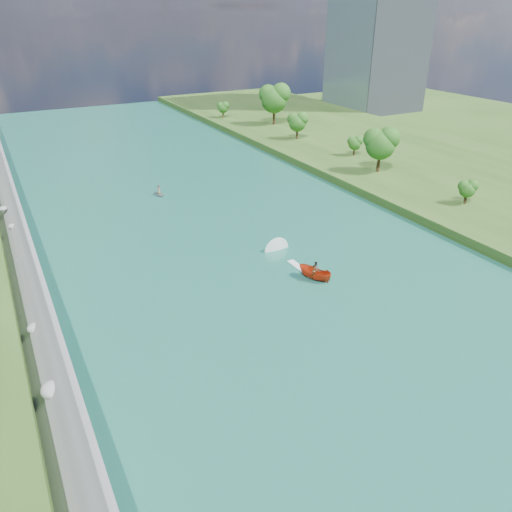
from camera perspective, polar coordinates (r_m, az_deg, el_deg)
ground at (r=49.76m, az=9.96°, el=-9.65°), size 260.00×260.00×0.00m
river_water at (r=64.04m, az=-0.87°, el=-0.34°), size 55.00×240.00×0.10m
berm_east at (r=95.37m, az=26.75°, el=6.48°), size 44.00×240.00×1.50m
riprap_bank at (r=57.11m, az=-24.34°, el=-4.56°), size 3.61×236.00×4.05m
office_tower at (r=166.14m, az=14.10°, el=26.30°), size 22.00×22.00×60.00m
trees_east at (r=91.30m, az=19.67°, el=10.70°), size 17.66×141.03×11.97m
motorboat at (r=60.41m, az=5.97°, el=-1.45°), size 3.60×19.05×2.08m
raft at (r=87.50m, az=-11.02°, el=7.07°), size 2.29×2.93×1.71m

